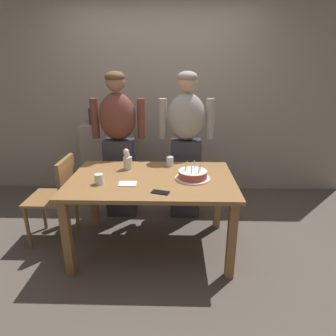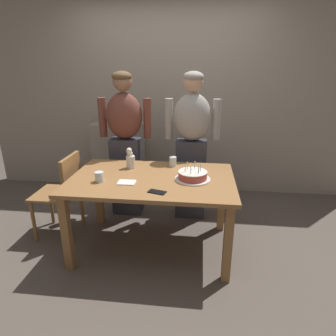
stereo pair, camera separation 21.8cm
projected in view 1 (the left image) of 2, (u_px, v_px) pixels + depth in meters
The scene contains 13 objects.
ground_plane at pixel (153, 247), 2.88m from camera, with size 10.00×10.00×0.00m, color #564C44.
back_wall at pixel (160, 98), 3.91m from camera, with size 5.20×0.10×2.60m, color #9E9384.
dining_table at pixel (152, 188), 2.67m from camera, with size 1.50×0.96×0.74m.
birthday_cake at pixel (193, 175), 2.60m from camera, with size 0.32×0.32×0.16m.
water_glass_near at pixel (170, 161), 2.94m from camera, with size 0.07×0.07×0.10m, color silver.
water_glass_far at pixel (99, 179), 2.49m from camera, with size 0.08×0.08×0.09m, color silver.
cell_phone at pixel (160, 192), 2.33m from camera, with size 0.14×0.07×0.01m, color black.
napkin_stack at pixel (127, 184), 2.50m from camera, with size 0.15×0.12×0.01m, color white.
flower_vase at pixel (127, 160), 2.84m from camera, with size 0.09×0.09×0.21m.
person_man_bearded at pixel (119, 144), 3.28m from camera, with size 0.61×0.27×1.66m.
person_woman_cardigan at pixel (186, 144), 3.26m from camera, with size 0.61×0.27×1.66m.
dining_chair at pixel (59, 193), 2.87m from camera, with size 0.42×0.42×0.87m.
shelf_cabinet at pixel (109, 159), 3.99m from camera, with size 0.69×0.30×1.25m.
Camera 1 is at (0.21, -2.45, 1.70)m, focal length 30.87 mm.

